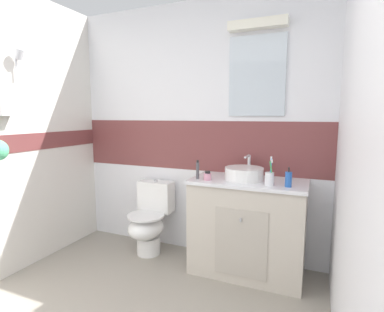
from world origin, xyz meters
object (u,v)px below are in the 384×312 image
(toothbrush_cup, at_px, (270,178))
(soap_dispenser, at_px, (288,179))
(toothpaste_tube_upright, at_px, (198,170))
(sink_basin, at_px, (244,173))
(hair_gel_jar, at_px, (208,176))
(toilet, at_px, (150,220))

(toothbrush_cup, distance_m, soap_dispenser, 0.14)
(toothpaste_tube_upright, bearing_deg, sink_basin, 18.86)
(hair_gel_jar, bearing_deg, toothbrush_cup, 0.81)
(sink_basin, height_order, toothbrush_cup, toothbrush_cup)
(sink_basin, bearing_deg, hair_gel_jar, -153.75)
(soap_dispenser, distance_m, toothpaste_tube_upright, 0.76)
(toothpaste_tube_upright, bearing_deg, hair_gel_jar, -5.95)
(toothbrush_cup, xyz_separation_m, soap_dispenser, (0.14, 0.00, 0.00))
(sink_basin, height_order, soap_dispenser, sink_basin)
(toilet, relative_size, toothpaste_tube_upright, 4.42)
(toilet, relative_size, soap_dispenser, 4.62)
(toilet, height_order, hair_gel_jar, hair_gel_jar)
(toothbrush_cup, relative_size, hair_gel_jar, 2.93)
(hair_gel_jar, bearing_deg, soap_dispenser, 0.77)
(toothbrush_cup, height_order, soap_dispenser, toothbrush_cup)
(toothbrush_cup, xyz_separation_m, hair_gel_jar, (-0.52, -0.01, -0.02))
(sink_basin, xyz_separation_m, soap_dispenser, (0.38, -0.13, 0.00))
(sink_basin, relative_size, toothpaste_tube_upright, 2.26)
(sink_basin, height_order, hair_gel_jar, sink_basin)
(soap_dispenser, bearing_deg, hair_gel_jar, -179.23)
(hair_gel_jar, bearing_deg, toothpaste_tube_upright, 174.05)
(toilet, xyz_separation_m, hair_gel_jar, (0.68, -0.15, 0.54))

